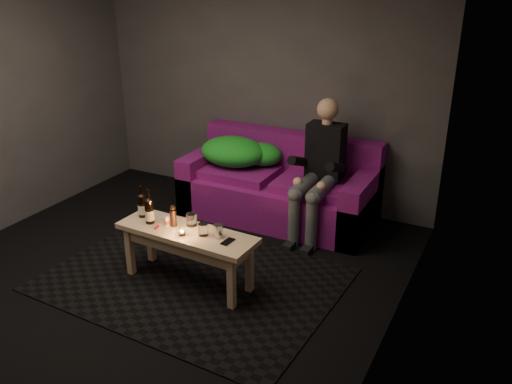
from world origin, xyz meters
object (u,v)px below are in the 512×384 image
at_px(person, 319,167).
at_px(beer_bottle_a, 142,205).
at_px(sofa, 280,189).
at_px(coffee_table, 187,240).
at_px(beer_bottle_b, 149,211).
at_px(steel_cup, 218,231).

xyz_separation_m(person, beer_bottle_a, (-1.11, -1.38, -0.09)).
xyz_separation_m(sofa, beer_bottle_a, (-0.62, -1.54, 0.29)).
bearing_deg(person, coffee_table, -113.25).
bearing_deg(beer_bottle_b, beer_bottle_a, 151.65).
bearing_deg(beer_bottle_b, person, 56.08).
bearing_deg(person, steel_cup, -102.88).
xyz_separation_m(person, steel_cup, (-0.32, -1.41, -0.15)).
relative_size(person, beer_bottle_a, 4.66).
distance_m(coffee_table, beer_bottle_b, 0.41).
height_order(coffee_table, beer_bottle_b, beer_bottle_b).
xyz_separation_m(beer_bottle_a, beer_bottle_b, (0.14, -0.07, 0.01)).
xyz_separation_m(person, coffee_table, (-0.62, -1.44, -0.29)).
bearing_deg(coffee_table, sofa, 85.59).
bearing_deg(coffee_table, person, 66.75).
height_order(person, beer_bottle_b, person).
height_order(beer_bottle_a, beer_bottle_b, beer_bottle_b).
relative_size(sofa, beer_bottle_a, 6.98).
height_order(sofa, beer_bottle_b, sofa).
bearing_deg(sofa, steel_cup, -83.81).
height_order(person, beer_bottle_a, person).
relative_size(coffee_table, steel_cup, 11.53).
bearing_deg(beer_bottle_a, sofa, 68.15).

